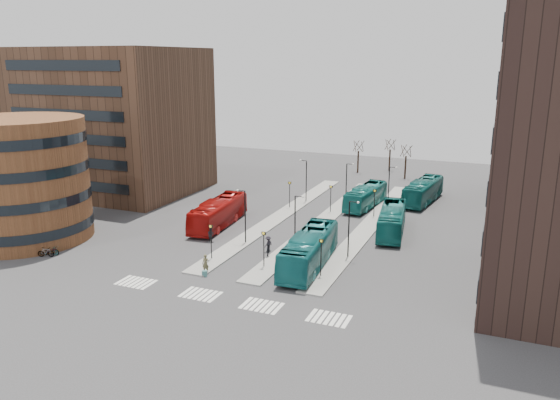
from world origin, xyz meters
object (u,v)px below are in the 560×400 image
at_px(suitcase, 205,273).
at_px(commuter_b, 268,251).
at_px(traveller, 206,264).
at_px(bicycle_far, 54,250).
at_px(commuter_a, 211,235).
at_px(teal_bus_d, 423,191).
at_px(commuter_c, 268,244).
at_px(teal_bus_a, 309,250).
at_px(red_bus, 218,213).
at_px(teal_bus_c, 392,220).
at_px(bicycle_mid, 46,252).
at_px(bicycle_near, 50,251).
at_px(teal_bus_b, 366,196).

height_order(suitcase, commuter_b, commuter_b).
bearing_deg(traveller, commuter_b, 49.03).
relative_size(commuter_b, bicycle_far, 0.94).
height_order(traveller, commuter_a, traveller).
xyz_separation_m(teal_bus_d, commuter_c, (-12.32, -27.91, -0.82)).
bearing_deg(teal_bus_a, red_bus, 145.64).
relative_size(red_bus, teal_bus_c, 1.05).
bearing_deg(bicycle_mid, commuter_a, -73.75).
bearing_deg(bicycle_near, traveller, -104.75).
xyz_separation_m(teal_bus_a, bicycle_near, (-26.68, -7.54, -1.34)).
bearing_deg(bicycle_mid, teal_bus_c, -77.87).
bearing_deg(teal_bus_d, commuter_b, -103.93).
distance_m(teal_bus_a, bicycle_mid, 27.91).
bearing_deg(red_bus, traveller, -70.59).
relative_size(teal_bus_b, commuter_b, 7.26).
xyz_separation_m(teal_bus_c, traveller, (-14.24, -19.61, -0.70)).
relative_size(teal_bus_a, teal_bus_c, 1.10).
xyz_separation_m(red_bus, bicycle_far, (-11.51, -15.74, -1.29)).
relative_size(teal_bus_a, commuter_a, 7.56).
height_order(bicycle_near, bicycle_mid, bicycle_mid).
height_order(traveller, commuter_c, traveller).
height_order(teal_bus_c, commuter_b, teal_bus_c).
height_order(red_bus, teal_bus_d, red_bus).
bearing_deg(teal_bus_a, teal_bus_d, 73.17).
bearing_deg(teal_bus_c, teal_bus_d, 77.95).
bearing_deg(bicycle_near, commuter_a, -74.08).
distance_m(teal_bus_d, commuter_a, 33.86).
xyz_separation_m(red_bus, bicycle_mid, (-11.51, -16.83, -1.20)).
height_order(teal_bus_a, teal_bus_d, teal_bus_a).
xyz_separation_m(teal_bus_b, commuter_c, (-5.26, -22.08, -0.69)).
xyz_separation_m(teal_bus_b, bicycle_near, (-26.30, -32.18, -1.10)).
xyz_separation_m(commuter_b, commuter_c, (-0.77, 1.77, 0.10)).
distance_m(teal_bus_c, bicycle_far, 38.50).
distance_m(traveller, bicycle_near, 18.01).
bearing_deg(bicycle_mid, commuter_c, -85.76).
height_order(teal_bus_a, bicycle_near, teal_bus_a).
distance_m(teal_bus_a, bicycle_near, 27.75).
bearing_deg(commuter_b, teal_bus_a, -111.39).
xyz_separation_m(teal_bus_a, traveller, (-8.80, -5.42, -0.87)).
distance_m(traveller, commuter_b, 7.36).
bearing_deg(bicycle_far, commuter_b, -63.15).
bearing_deg(suitcase, commuter_c, 53.10).
bearing_deg(commuter_c, teal_bus_c, 152.30).
relative_size(suitcase, teal_bus_a, 0.04).
relative_size(bicycle_mid, bicycle_far, 1.06).
xyz_separation_m(teal_bus_c, commuter_c, (-11.07, -11.63, -0.77)).
height_order(teal_bus_b, bicycle_far, teal_bus_b).
bearing_deg(teal_bus_b, commuter_c, -97.32).
bearing_deg(bicycle_far, traveller, -77.75).
bearing_deg(teal_bus_d, commuter_c, -106.48).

